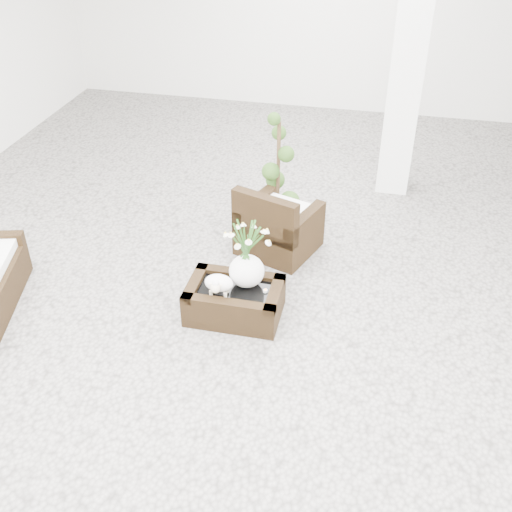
# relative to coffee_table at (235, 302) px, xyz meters

# --- Properties ---
(ground) EXTENTS (11.00, 11.00, 0.00)m
(ground) POSITION_rel_coffee_table_xyz_m (0.18, 0.25, -0.16)
(ground) COLOR gray
(ground) RESTS_ON ground
(column) EXTENTS (0.40, 0.40, 3.50)m
(column) POSITION_rel_coffee_table_xyz_m (1.38, 3.05, 1.59)
(column) COLOR white
(column) RESTS_ON ground
(coffee_table) EXTENTS (0.90, 0.60, 0.31)m
(coffee_table) POSITION_rel_coffee_table_xyz_m (0.00, 0.00, 0.00)
(coffee_table) COLOR black
(coffee_table) RESTS_ON ground
(sheep_figurine) EXTENTS (0.28, 0.23, 0.21)m
(sheep_figurine) POSITION_rel_coffee_table_xyz_m (-0.12, -0.10, 0.26)
(sheep_figurine) COLOR white
(sheep_figurine) RESTS_ON coffee_table
(planter_narcissus) EXTENTS (0.44, 0.44, 0.80)m
(planter_narcissus) POSITION_rel_coffee_table_xyz_m (0.10, 0.10, 0.56)
(planter_narcissus) COLOR white
(planter_narcissus) RESTS_ON coffee_table
(tealight) EXTENTS (0.04, 0.04, 0.03)m
(tealight) POSITION_rel_coffee_table_xyz_m (0.30, 0.02, 0.17)
(tealight) COLOR white
(tealight) RESTS_ON coffee_table
(armchair) EXTENTS (0.97, 0.95, 0.82)m
(armchair) POSITION_rel_coffee_table_xyz_m (0.20, 1.24, 0.25)
(armchair) COLOR black
(armchair) RESTS_ON ground
(topiary) EXTENTS (0.36, 0.36, 1.35)m
(topiary) POSITION_rel_coffee_table_xyz_m (0.05, 1.88, 0.52)
(topiary) COLOR #274516
(topiary) RESTS_ON ground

